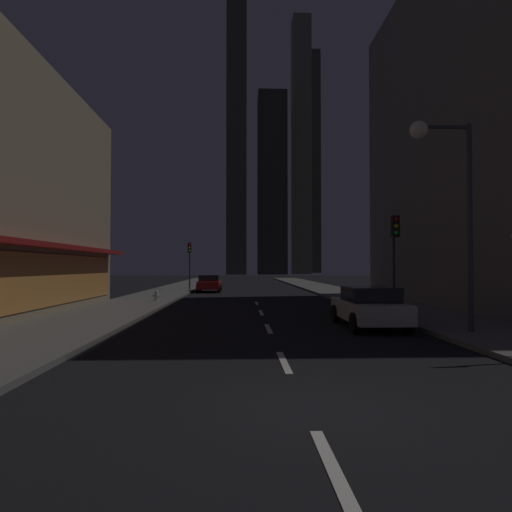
{
  "coord_description": "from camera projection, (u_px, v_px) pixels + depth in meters",
  "views": [
    {
      "loc": [
        -1.0,
        -6.53,
        2.17
      ],
      "look_at": [
        0.0,
        19.97,
        2.82
      ],
      "focal_mm": 30.12,
      "sensor_mm": 36.0,
      "label": 1
    }
  ],
  "objects": [
    {
      "name": "ground_plane",
      "position": [
        251.0,
        291.0,
        38.48
      ],
      "size": [
        78.0,
        136.0,
        0.1
      ],
      "primitive_type": "cube",
      "color": "black"
    },
    {
      "name": "sidewalk_right",
      "position": [
        328.0,
        290.0,
        38.74
      ],
      "size": [
        4.0,
        76.0,
        0.15
      ],
      "primitive_type": "cube",
      "color": "#605E59",
      "rests_on": "ground"
    },
    {
      "name": "sidewalk_left",
      "position": [
        173.0,
        290.0,
        38.22
      ],
      "size": [
        4.0,
        76.0,
        0.15
      ],
      "primitive_type": "cube",
      "color": "#605E59",
      "rests_on": "ground"
    },
    {
      "name": "lane_marking_center",
      "position": [
        269.0,
        329.0,
        14.9
      ],
      "size": [
        0.16,
        23.0,
        0.01
      ],
      "color": "silver",
      "rests_on": "ground"
    },
    {
      "name": "skyscraper_distant_tall",
      "position": [
        237.0,
        132.0,
        119.3
      ],
      "size": [
        5.48,
        7.26,
        79.54
      ],
      "primitive_type": "cube",
      "color": "#434032",
      "rests_on": "ground"
    },
    {
      "name": "skyscraper_distant_mid",
      "position": [
        272.0,
        184.0,
        120.39
      ],
      "size": [
        7.97,
        7.6,
        50.86
      ],
      "primitive_type": "cube",
      "color": "#2E2C22",
      "rests_on": "ground"
    },
    {
      "name": "skyscraper_distant_short",
      "position": [
        301.0,
        145.0,
        126.76
      ],
      "size": [
        5.34,
        5.96,
        76.1
      ],
      "primitive_type": "cube",
      "color": "#65604B",
      "rests_on": "ground"
    },
    {
      "name": "skyscraper_distant_slender",
      "position": [
        311.0,
        163.0,
        154.2
      ],
      "size": [
        5.63,
        7.54,
        79.21
      ],
      "primitive_type": "cube",
      "color": "#413D30",
      "rests_on": "ground"
    },
    {
      "name": "car_parked_near",
      "position": [
        369.0,
        307.0,
        15.27
      ],
      "size": [
        1.98,
        4.24,
        1.45
      ],
      "color": "silver",
      "rests_on": "ground"
    },
    {
      "name": "car_parked_far",
      "position": [
        209.0,
        283.0,
        36.6
      ],
      "size": [
        1.98,
        4.24,
        1.45
      ],
      "color": "#B21919",
      "rests_on": "ground"
    },
    {
      "name": "fire_hydrant_far_left",
      "position": [
        156.0,
        296.0,
        25.16
      ],
      "size": [
        0.42,
        0.3,
        0.65
      ],
      "color": "#B2B2B2",
      "rests_on": "sidewalk_left"
    },
    {
      "name": "traffic_light_near_right",
      "position": [
        395.0,
        242.0,
        17.99
      ],
      "size": [
        0.32,
        0.48,
        4.2
      ],
      "color": "#2D2D2D",
      "rests_on": "sidewalk_right"
    },
    {
      "name": "traffic_light_far_left",
      "position": [
        190.0,
        255.0,
        38.38
      ],
      "size": [
        0.32,
        0.48,
        4.2
      ],
      "color": "#2D2D2D",
      "rests_on": "sidewalk_left"
    },
    {
      "name": "street_lamp_right",
      "position": [
        444.0,
        174.0,
        13.42
      ],
      "size": [
        1.96,
        0.56,
        6.58
      ],
      "color": "#38383D",
      "rests_on": "sidewalk_right"
    }
  ]
}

